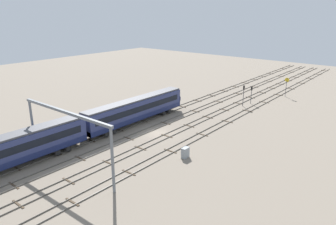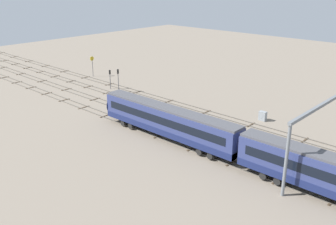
{
  "view_description": "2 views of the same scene",
  "coord_description": "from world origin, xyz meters",
  "px_view_note": "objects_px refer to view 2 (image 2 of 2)",
  "views": [
    {
      "loc": [
        -39.99,
        -35.02,
        20.95
      ],
      "look_at": [
        6.08,
        2.48,
        1.88
      ],
      "focal_mm": 34.14,
      "sensor_mm": 36.0,
      "label": 1
    },
    {
      "loc": [
        -32.97,
        43.72,
        22.36
      ],
      "look_at": [
        5.2,
        2.53,
        2.18
      ],
      "focal_mm": 40.35,
      "sensor_mm": 36.0,
      "label": 2
    }
  ],
  "objects_px": {
    "signal_light_trackside_approach": "(118,77)",
    "relay_cabinet": "(263,116)",
    "overhead_gantry": "(323,118)",
    "signal_light_trackside_departure": "(110,77)",
    "speed_sign_near_foreground": "(92,63)"
  },
  "relations": [
    {
      "from": "overhead_gantry",
      "to": "signal_light_trackside_departure",
      "type": "height_order",
      "value": "overhead_gantry"
    },
    {
      "from": "overhead_gantry",
      "to": "signal_light_trackside_departure",
      "type": "bearing_deg",
      "value": -5.86
    },
    {
      "from": "overhead_gantry",
      "to": "speed_sign_near_foreground",
      "type": "relative_size",
      "value": 3.84
    },
    {
      "from": "signal_light_trackside_departure",
      "to": "relay_cabinet",
      "type": "xyz_separation_m",
      "value": [
        -33.15,
        -5.17,
        -1.91
      ]
    },
    {
      "from": "speed_sign_near_foreground",
      "to": "overhead_gantry",
      "type": "bearing_deg",
      "value": 171.38
    },
    {
      "from": "overhead_gantry",
      "to": "relay_cabinet",
      "type": "bearing_deg",
      "value": -37.07
    },
    {
      "from": "signal_light_trackside_approach",
      "to": "relay_cabinet",
      "type": "height_order",
      "value": "signal_light_trackside_approach"
    },
    {
      "from": "overhead_gantry",
      "to": "signal_light_trackside_departure",
      "type": "xyz_separation_m",
      "value": [
        46.28,
        -4.75,
        -3.77
      ]
    },
    {
      "from": "relay_cabinet",
      "to": "signal_light_trackside_approach",
      "type": "bearing_deg",
      "value": 10.61
    },
    {
      "from": "signal_light_trackside_approach",
      "to": "signal_light_trackside_departure",
      "type": "height_order",
      "value": "signal_light_trackside_approach"
    },
    {
      "from": "overhead_gantry",
      "to": "speed_sign_near_foreground",
      "type": "xyz_separation_m",
      "value": [
        57.8,
        -8.77,
        -3.24
      ]
    },
    {
      "from": "signal_light_trackside_approach",
      "to": "relay_cabinet",
      "type": "distance_m",
      "value": 30.56
    },
    {
      "from": "overhead_gantry",
      "to": "signal_light_trackside_approach",
      "type": "height_order",
      "value": "overhead_gantry"
    },
    {
      "from": "relay_cabinet",
      "to": "overhead_gantry",
      "type": "bearing_deg",
      "value": 142.93
    },
    {
      "from": "speed_sign_near_foreground",
      "to": "signal_light_trackside_departure",
      "type": "relative_size",
      "value": 1.18
    }
  ]
}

